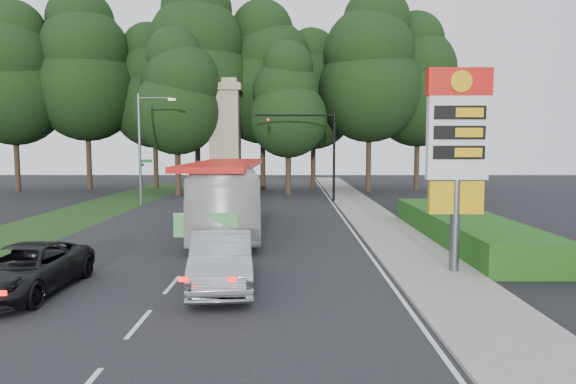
{
  "coord_description": "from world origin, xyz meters",
  "views": [
    {
      "loc": [
        3.66,
        -15.06,
        4.34
      ],
      "look_at": [
        3.56,
        8.33,
        2.2
      ],
      "focal_mm": 32.0,
      "sensor_mm": 36.0,
      "label": 1
    }
  ],
  "objects_px": {
    "traffic_signal_mast": "(317,141)",
    "sedan_silver": "(221,260)",
    "streetlight_signs": "(143,144)",
    "transit_bus": "(226,197)",
    "suv_charcoal": "(24,270)",
    "monument": "(226,136)",
    "gas_station_pylon": "(457,142)"
  },
  "relations": [
    {
      "from": "traffic_signal_mast",
      "to": "monument",
      "type": "relative_size",
      "value": 0.72
    },
    {
      "from": "traffic_signal_mast",
      "to": "streetlight_signs",
      "type": "bearing_deg",
      "value": -171.08
    },
    {
      "from": "gas_station_pylon",
      "to": "traffic_signal_mast",
      "type": "height_order",
      "value": "traffic_signal_mast"
    },
    {
      "from": "traffic_signal_mast",
      "to": "sedan_silver",
      "type": "xyz_separation_m",
      "value": [
        -4.12,
        -23.66,
        -3.83
      ]
    },
    {
      "from": "transit_bus",
      "to": "sedan_silver",
      "type": "height_order",
      "value": "transit_bus"
    },
    {
      "from": "transit_bus",
      "to": "sedan_silver",
      "type": "xyz_separation_m",
      "value": [
        1.15,
        -10.34,
        -0.9
      ]
    },
    {
      "from": "sedan_silver",
      "to": "suv_charcoal",
      "type": "xyz_separation_m",
      "value": [
        -5.67,
        -0.74,
        -0.13
      ]
    },
    {
      "from": "monument",
      "to": "gas_station_pylon",
      "type": "bearing_deg",
      "value": -68.2
    },
    {
      "from": "transit_bus",
      "to": "sedan_silver",
      "type": "distance_m",
      "value": 10.45
    },
    {
      "from": "gas_station_pylon",
      "to": "monument",
      "type": "bearing_deg",
      "value": 111.8
    },
    {
      "from": "gas_station_pylon",
      "to": "sedan_silver",
      "type": "height_order",
      "value": "gas_station_pylon"
    },
    {
      "from": "traffic_signal_mast",
      "to": "streetlight_signs",
      "type": "xyz_separation_m",
      "value": [
        -12.67,
        -1.99,
        -0.23
      ]
    },
    {
      "from": "traffic_signal_mast",
      "to": "streetlight_signs",
      "type": "distance_m",
      "value": 12.83
    },
    {
      "from": "traffic_signal_mast",
      "to": "transit_bus",
      "type": "height_order",
      "value": "traffic_signal_mast"
    },
    {
      "from": "traffic_signal_mast",
      "to": "transit_bus",
      "type": "distance_m",
      "value": 14.62
    },
    {
      "from": "traffic_signal_mast",
      "to": "sedan_silver",
      "type": "bearing_deg",
      "value": -99.89
    },
    {
      "from": "streetlight_signs",
      "to": "traffic_signal_mast",
      "type": "bearing_deg",
      "value": 8.92
    },
    {
      "from": "suv_charcoal",
      "to": "traffic_signal_mast",
      "type": "bearing_deg",
      "value": 69.69
    },
    {
      "from": "traffic_signal_mast",
      "to": "sedan_silver",
      "type": "height_order",
      "value": "traffic_signal_mast"
    },
    {
      "from": "streetlight_signs",
      "to": "sedan_silver",
      "type": "distance_m",
      "value": 23.57
    },
    {
      "from": "monument",
      "to": "suv_charcoal",
      "type": "bearing_deg",
      "value": -93.98
    },
    {
      "from": "transit_bus",
      "to": "sedan_silver",
      "type": "relative_size",
      "value": 2.44
    },
    {
      "from": "gas_station_pylon",
      "to": "transit_bus",
      "type": "xyz_separation_m",
      "value": [
        -8.79,
        8.69,
        -2.7
      ]
    },
    {
      "from": "traffic_signal_mast",
      "to": "suv_charcoal",
      "type": "relative_size",
      "value": 1.4
    },
    {
      "from": "gas_station_pylon",
      "to": "suv_charcoal",
      "type": "height_order",
      "value": "gas_station_pylon"
    },
    {
      "from": "streetlight_signs",
      "to": "transit_bus",
      "type": "xyz_separation_m",
      "value": [
        7.39,
        -11.32,
        -2.69
      ]
    },
    {
      "from": "gas_station_pylon",
      "to": "monument",
      "type": "height_order",
      "value": "monument"
    },
    {
      "from": "transit_bus",
      "to": "suv_charcoal",
      "type": "bearing_deg",
      "value": -118.13
    },
    {
      "from": "monument",
      "to": "transit_bus",
      "type": "relative_size",
      "value": 0.8
    },
    {
      "from": "gas_station_pylon",
      "to": "monument",
      "type": "distance_m",
      "value": 30.17
    },
    {
      "from": "gas_station_pylon",
      "to": "sedan_silver",
      "type": "distance_m",
      "value": 8.61
    },
    {
      "from": "transit_bus",
      "to": "traffic_signal_mast",
      "type": "bearing_deg",
      "value": 62.43
    }
  ]
}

